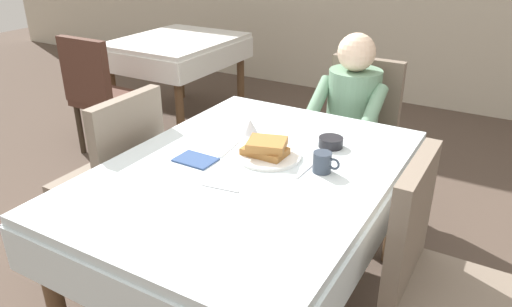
{
  "coord_description": "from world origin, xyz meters",
  "views": [
    {
      "loc": [
        0.93,
        -1.54,
        1.64
      ],
      "look_at": [
        0.01,
        0.04,
        0.79
      ],
      "focal_mm": 34.13,
      "sensor_mm": 36.0,
      "label": 1
    }
  ],
  "objects": [
    {
      "name": "knife_right_of_plate",
      "position": [
        0.22,
        0.1,
        0.74
      ],
      "size": [
        0.02,
        0.2,
        0.0
      ],
      "primitive_type": "cube",
      "rotation": [
        0.0,
        0.0,
        1.54
      ],
      "color": "silver",
      "rests_on": "dining_table_main"
    },
    {
      "name": "background_table_far",
      "position": [
        -1.85,
        1.85,
        0.62
      ],
      "size": [
        0.92,
        1.12,
        0.74
      ],
      "color": "white",
      "rests_on": "ground"
    },
    {
      "name": "chair_diner",
      "position": [
        0.07,
        1.17,
        0.53
      ],
      "size": [
        0.44,
        0.45,
        0.93
      ],
      "rotation": [
        0.0,
        0.0,
        3.14
      ],
      "color": "#7A6B5B",
      "rests_on": "ground"
    },
    {
      "name": "plate_breakfast",
      "position": [
        0.03,
        0.12,
        0.75
      ],
      "size": [
        0.28,
        0.28,
        0.02
      ],
      "primitive_type": "cylinder",
      "color": "white",
      "rests_on": "dining_table_main"
    },
    {
      "name": "background_chair_empty",
      "position": [
        -1.85,
        0.9,
        0.53
      ],
      "size": [
        0.44,
        0.45,
        0.93
      ],
      "color": "#4C2D23",
      "rests_on": "ground"
    },
    {
      "name": "bowl_butter",
      "position": [
        0.21,
        0.36,
        0.76
      ],
      "size": [
        0.11,
        0.11,
        0.04
      ],
      "primitive_type": "cylinder",
      "color": "black",
      "rests_on": "dining_table_main"
    },
    {
      "name": "fork_left_of_plate",
      "position": [
        -0.16,
        0.1,
        0.74
      ],
      "size": [
        0.03,
        0.18,
        0.0
      ],
      "primitive_type": "cube",
      "rotation": [
        0.0,
        0.0,
        1.69
      ],
      "color": "silver",
      "rests_on": "dining_table_main"
    },
    {
      "name": "cup_coffee",
      "position": [
        0.28,
        0.11,
        0.78
      ],
      "size": [
        0.11,
        0.08,
        0.08
      ],
      "color": "#333D4C",
      "rests_on": "dining_table_main"
    },
    {
      "name": "chair_right_side",
      "position": [
        0.77,
        0.0,
        0.53
      ],
      "size": [
        0.45,
        0.44,
        0.93
      ],
      "rotation": [
        0.0,
        0.0,
        -1.57
      ],
      "color": "#7A6B5B",
      "rests_on": "ground"
    },
    {
      "name": "diner_person",
      "position": [
        0.07,
        1.01,
        0.67
      ],
      "size": [
        0.4,
        0.43,
        1.12
      ],
      "rotation": [
        0.0,
        0.0,
        3.14
      ],
      "color": "gray",
      "rests_on": "ground"
    },
    {
      "name": "syrup_pitcher",
      "position": [
        -0.18,
        0.31,
        0.78
      ],
      "size": [
        0.08,
        0.08,
        0.07
      ],
      "color": "silver",
      "rests_on": "dining_table_main"
    },
    {
      "name": "breakfast_stack",
      "position": [
        0.02,
        0.11,
        0.79
      ],
      "size": [
        0.2,
        0.18,
        0.06
      ],
      "color": "#A36B33",
      "rests_on": "plate_breakfast"
    },
    {
      "name": "chair_left_side",
      "position": [
        -0.77,
        0.0,
        0.53
      ],
      "size": [
        0.45,
        0.44,
        0.93
      ],
      "rotation": [
        0.0,
        0.0,
        1.57
      ],
      "color": "#7A6B5B",
      "rests_on": "ground"
    },
    {
      "name": "napkin_folded",
      "position": [
        -0.23,
        -0.06,
        0.74
      ],
      "size": [
        0.17,
        0.12,
        0.01
      ],
      "primitive_type": "cube",
      "rotation": [
        0.0,
        0.0,
        -0.02
      ],
      "color": "#334C7F",
      "rests_on": "dining_table_main"
    },
    {
      "name": "spoon_near_edge",
      "position": [
        0.0,
        -0.21,
        0.74
      ],
      "size": [
        0.15,
        0.03,
        0.0
      ],
      "primitive_type": "cube",
      "rotation": [
        0.0,
        0.0,
        0.14
      ],
      "color": "silver",
      "rests_on": "dining_table_main"
    },
    {
      "name": "dining_table_main",
      "position": [
        0.0,
        0.0,
        0.65
      ],
      "size": [
        1.12,
        1.52,
        0.74
      ],
      "color": "silver",
      "rests_on": "ground"
    },
    {
      "name": "ground_plane",
      "position": [
        0.0,
        0.0,
        0.0
      ],
      "size": [
        14.0,
        14.0,
        0.0
      ],
      "primitive_type": "plane",
      "color": "brown"
    }
  ]
}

